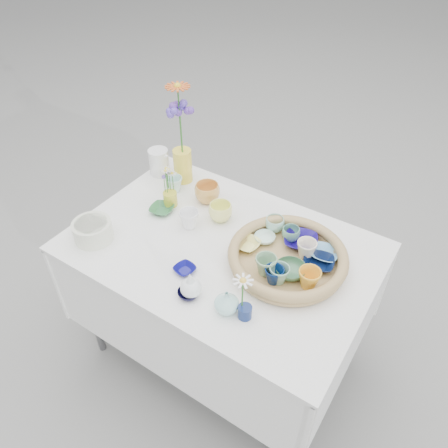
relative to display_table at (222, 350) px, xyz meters
The scene contains 34 objects.
ground 0.00m from the display_table, ahead, with size 80.00×80.00×0.00m, color gray.
display_table is the anchor object (origin of this frame).
wicker_tray 0.85m from the display_table, 10.12° to the left, with size 0.47×0.47×0.08m, color olive, non-canonical shape.
tray_ceramic_0 0.86m from the display_table, 31.65° to the left, with size 0.14×0.14×0.03m, color navy.
tray_ceramic_1 0.89m from the display_table, 14.15° to the left, with size 0.12×0.12×0.03m, color #081333.
tray_ceramic_2 0.92m from the display_table, ahead, with size 0.09×0.09×0.08m, color gold.
tray_ceramic_3 0.86m from the display_table, ahead, with size 0.12×0.12×0.04m, color #3E6E4A.
tray_ceramic_4 0.86m from the display_table, 11.79° to the right, with size 0.08×0.08×0.08m, color #82B083.
tray_ceramic_5 0.82m from the display_table, 36.76° to the left, with size 0.09×0.09×0.03m, color silver.
tray_ceramic_6 0.85m from the display_table, 52.40° to the left, with size 0.08×0.08×0.06m, color #A1D9C8.
tray_ceramic_7 0.89m from the display_table, 19.96° to the left, with size 0.08×0.08×0.07m, color white.
tray_ceramic_8 0.90m from the display_table, 22.11° to the left, with size 0.11×0.11×0.03m, color #7AC6F4.
tray_ceramic_9 0.87m from the display_table, 14.35° to the right, with size 0.07×0.07×0.07m, color #071F51.
tray_ceramic_10 0.80m from the display_table, 20.22° to the left, with size 0.11×0.11×0.03m, color #FFFE8D.
tray_ceramic_11 0.87m from the display_table, 11.58° to the right, with size 0.08×0.08×0.07m, color #7BB59A.
tray_ceramic_12 0.86m from the display_table, 37.23° to the left, with size 0.08×0.08×0.06m, color #69A88C.
loose_ceramic_0 0.87m from the display_table, 135.56° to the left, with size 0.12×0.12×0.09m, color gold.
loose_ceramic_1 0.82m from the display_table, 124.90° to the left, with size 0.10×0.10×0.08m, color #FDFF83.
loose_ceramic_2 0.86m from the display_table, behind, with size 0.11×0.11×0.03m, color #327342.
loose_ceramic_3 0.83m from the display_table, behind, with size 0.09×0.09×0.08m, color white.
loose_ceramic_4 0.80m from the display_table, 101.20° to the right, with size 0.08×0.08×0.02m, color #0C0C6A.
loose_ceramic_5 0.92m from the display_table, 153.60° to the left, with size 0.08×0.08×0.08m, color silver.
loose_ceramic_6 0.83m from the display_table, 80.76° to the right, with size 0.08×0.08×0.03m, color black.
fluted_bowl 0.97m from the display_table, 151.55° to the right, with size 0.16×0.16×0.09m, color silver, non-canonical shape.
bud_vase_paleblue 0.88m from the display_table, 79.19° to the right, with size 0.08×0.08×0.12m, color white, non-canonical shape.
bud_vase_seafoam 0.88m from the display_table, 53.32° to the right, with size 0.09×0.09×0.09m, color #ADEAE3.
bud_vase_cobalt 0.88m from the display_table, 43.73° to the right, with size 0.05×0.05×0.05m, color navy.
single_daisy 0.95m from the display_table, 45.03° to the right, with size 0.08×0.08×0.15m, color white, non-canonical shape.
tall_vase_yellow 1.00m from the display_table, 144.93° to the left, with size 0.09×0.09×0.17m, color yellow.
gerbera 1.21m from the display_table, 144.66° to the left, with size 0.13×0.13×0.34m, color #D45A23, non-canonical shape.
hydrangea 1.16m from the display_table, 144.97° to the left, with size 0.09×0.09×0.31m, color #623BAB, non-canonical shape.
white_pitcher 1.04m from the display_table, 153.59° to the left, with size 0.14×0.10×0.13m, color white, non-canonical shape.
daisy_cup 0.88m from the display_table, 163.68° to the left, with size 0.06×0.06×0.07m, color gold.
daisy_posy 0.98m from the display_table, 162.54° to the left, with size 0.07×0.07×0.13m, color silver, non-canonical shape.
Camera 1 is at (0.74, -1.11, 2.02)m, focal length 35.00 mm.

